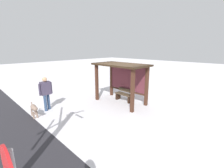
{
  "coord_description": "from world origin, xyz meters",
  "views": [
    {
      "loc": [
        5.49,
        -6.32,
        3.11
      ],
      "look_at": [
        -0.32,
        -0.36,
        1.11
      ],
      "focal_mm": 24.22,
      "sensor_mm": 36.0,
      "label": 1
    }
  ],
  "objects_px": {
    "bus_shelter": "(123,73)",
    "person_walking": "(46,91)",
    "dog": "(34,108)",
    "bench_left_inside": "(124,95)"
  },
  "relations": [
    {
      "from": "bus_shelter",
      "to": "person_walking",
      "type": "relative_size",
      "value": 1.81
    },
    {
      "from": "person_walking",
      "to": "dog",
      "type": "relative_size",
      "value": 1.82
    },
    {
      "from": "dog",
      "to": "bus_shelter",
      "type": "bearing_deg",
      "value": 70.84
    },
    {
      "from": "bus_shelter",
      "to": "dog",
      "type": "relative_size",
      "value": 3.29
    },
    {
      "from": "person_walking",
      "to": "bench_left_inside",
      "type": "bearing_deg",
      "value": 63.13
    },
    {
      "from": "bench_left_inside",
      "to": "dog",
      "type": "bearing_deg",
      "value": -108.51
    },
    {
      "from": "dog",
      "to": "bench_left_inside",
      "type": "bearing_deg",
      "value": 71.49
    },
    {
      "from": "bus_shelter",
      "to": "dog",
      "type": "distance_m",
      "value": 4.83
    },
    {
      "from": "person_walking",
      "to": "dog",
      "type": "xyz_separation_m",
      "value": [
        0.4,
        -0.76,
        -0.58
      ]
    },
    {
      "from": "bench_left_inside",
      "to": "person_walking",
      "type": "height_order",
      "value": "person_walking"
    }
  ]
}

